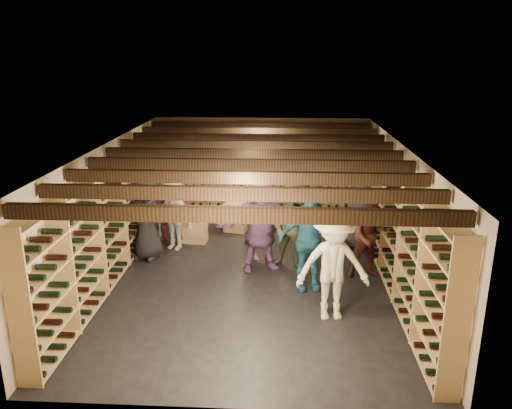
{
  "coord_description": "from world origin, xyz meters",
  "views": [
    {
      "loc": [
        0.54,
        -8.9,
        4.06
      ],
      "look_at": [
        0.05,
        0.2,
        1.24
      ],
      "focal_mm": 35.0,
      "sensor_mm": 36.0,
      "label": 1
    }
  ],
  "objects_px": {
    "crate_loose": "(319,223)",
    "person_9": "(173,214)",
    "person_10": "(302,219)",
    "person_3": "(333,266)",
    "person_8": "(370,236)",
    "person_7": "(264,217)",
    "crate_stack_right": "(235,217)",
    "person_0": "(145,218)",
    "person_2": "(291,228)",
    "person_11": "(260,222)",
    "crate_stack_left": "(195,227)",
    "person_12": "(359,210)",
    "person_4": "(308,241)",
    "person_5": "(155,207)"
  },
  "relations": [
    {
      "from": "person_9",
      "to": "crate_stack_right",
      "type": "bearing_deg",
      "value": 68.16
    },
    {
      "from": "crate_stack_left",
      "to": "person_12",
      "type": "height_order",
      "value": "person_12"
    },
    {
      "from": "crate_loose",
      "to": "person_8",
      "type": "distance_m",
      "value": 2.96
    },
    {
      "from": "person_2",
      "to": "person_7",
      "type": "relative_size",
      "value": 0.95
    },
    {
      "from": "person_10",
      "to": "person_3",
      "type": "bearing_deg",
      "value": -70.11
    },
    {
      "from": "person_7",
      "to": "person_11",
      "type": "bearing_deg",
      "value": -119.07
    },
    {
      "from": "person_4",
      "to": "person_10",
      "type": "xyz_separation_m",
      "value": [
        -0.04,
        1.39,
        -0.07
      ]
    },
    {
      "from": "person_3",
      "to": "person_7",
      "type": "bearing_deg",
      "value": 111.03
    },
    {
      "from": "person_0",
      "to": "person_4",
      "type": "distance_m",
      "value": 3.4
    },
    {
      "from": "person_3",
      "to": "person_4",
      "type": "xyz_separation_m",
      "value": [
        -0.34,
        1.02,
        0.02
      ]
    },
    {
      "from": "crate_loose",
      "to": "person_9",
      "type": "distance_m",
      "value": 3.65
    },
    {
      "from": "person_7",
      "to": "person_10",
      "type": "bearing_deg",
      "value": -20.84
    },
    {
      "from": "crate_stack_right",
      "to": "person_0",
      "type": "bearing_deg",
      "value": -134.39
    },
    {
      "from": "person_11",
      "to": "person_12",
      "type": "bearing_deg",
      "value": 12.74
    },
    {
      "from": "person_0",
      "to": "person_9",
      "type": "distance_m",
      "value": 0.69
    },
    {
      "from": "crate_stack_left",
      "to": "person_0",
      "type": "xyz_separation_m",
      "value": [
        -0.83,
        -0.93,
        0.51
      ]
    },
    {
      "from": "person_0",
      "to": "person_5",
      "type": "relative_size",
      "value": 1.04
    },
    {
      "from": "crate_loose",
      "to": "person_0",
      "type": "distance_m",
      "value": 4.29
    },
    {
      "from": "person_12",
      "to": "person_7",
      "type": "bearing_deg",
      "value": -136.75
    },
    {
      "from": "person_10",
      "to": "person_12",
      "type": "height_order",
      "value": "person_12"
    },
    {
      "from": "crate_stack_left",
      "to": "person_12",
      "type": "bearing_deg",
      "value": -1.74
    },
    {
      "from": "person_2",
      "to": "person_11",
      "type": "relative_size",
      "value": 0.87
    },
    {
      "from": "crate_loose",
      "to": "person_5",
      "type": "distance_m",
      "value": 3.93
    },
    {
      "from": "crate_loose",
      "to": "person_10",
      "type": "distance_m",
      "value": 2.11
    },
    {
      "from": "person_5",
      "to": "person_8",
      "type": "distance_m",
      "value": 4.61
    },
    {
      "from": "person_10",
      "to": "crate_loose",
      "type": "bearing_deg",
      "value": 86.27
    },
    {
      "from": "person_12",
      "to": "person_11",
      "type": "bearing_deg",
      "value": -124.34
    },
    {
      "from": "person_3",
      "to": "person_4",
      "type": "height_order",
      "value": "person_4"
    },
    {
      "from": "person_5",
      "to": "person_10",
      "type": "height_order",
      "value": "person_10"
    },
    {
      "from": "person_5",
      "to": "crate_stack_left",
      "type": "bearing_deg",
      "value": -1.77
    },
    {
      "from": "person_5",
      "to": "person_11",
      "type": "xyz_separation_m",
      "value": [
        2.33,
        -1.24,
        0.14
      ]
    },
    {
      "from": "crate_stack_right",
      "to": "person_11",
      "type": "bearing_deg",
      "value": -71.51
    },
    {
      "from": "person_3",
      "to": "person_7",
      "type": "relative_size",
      "value": 1.01
    },
    {
      "from": "person_4",
      "to": "person_3",
      "type": "bearing_deg",
      "value": -81.47
    },
    {
      "from": "person_8",
      "to": "person_9",
      "type": "distance_m",
      "value": 4.09
    },
    {
      "from": "person_0",
      "to": "person_12",
      "type": "relative_size",
      "value": 1.01
    },
    {
      "from": "person_7",
      "to": "person_8",
      "type": "bearing_deg",
      "value": -46.95
    },
    {
      "from": "crate_stack_right",
      "to": "person_7",
      "type": "xyz_separation_m",
      "value": [
        0.73,
        -1.51,
        0.53
      ]
    },
    {
      "from": "person_7",
      "to": "person_5",
      "type": "bearing_deg",
      "value": 138.97
    },
    {
      "from": "crate_stack_left",
      "to": "person_11",
      "type": "bearing_deg",
      "value": -41.28
    },
    {
      "from": "crate_stack_right",
      "to": "person_5",
      "type": "height_order",
      "value": "person_5"
    },
    {
      "from": "crate_stack_left",
      "to": "person_5",
      "type": "xyz_separation_m",
      "value": [
        -0.83,
        -0.08,
        0.48
      ]
    },
    {
      "from": "person_11",
      "to": "person_3",
      "type": "bearing_deg",
      "value": -74.19
    },
    {
      "from": "person_11",
      "to": "person_12",
      "type": "xyz_separation_m",
      "value": [
        2.03,
        1.21,
        -0.11
      ]
    },
    {
      "from": "person_3",
      "to": "person_8",
      "type": "relative_size",
      "value": 1.08
    },
    {
      "from": "person_7",
      "to": "crate_loose",
      "type": "bearing_deg",
      "value": 32.23
    },
    {
      "from": "person_11",
      "to": "person_10",
      "type": "bearing_deg",
      "value": 18.36
    },
    {
      "from": "crate_stack_right",
      "to": "person_0",
      "type": "height_order",
      "value": "person_0"
    },
    {
      "from": "person_2",
      "to": "person_0",
      "type": "bearing_deg",
      "value": -168.3
    },
    {
      "from": "person_0",
      "to": "person_3",
      "type": "bearing_deg",
      "value": -14.89
    }
  ]
}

